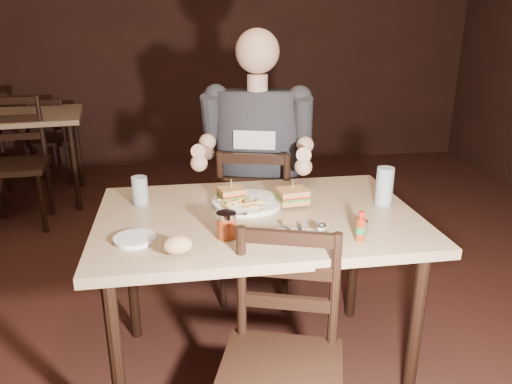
{
  "coord_description": "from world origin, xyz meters",
  "views": [
    {
      "loc": [
        -0.1,
        -1.88,
        1.55
      ],
      "look_at": [
        0.18,
        0.05,
        0.85
      ],
      "focal_mm": 35.0,
      "sensor_mm": 36.0,
      "label": 1
    }
  ],
  "objects": [
    {
      "name": "bg_chair_far",
      "position": [
        -1.37,
        3.02,
        0.42
      ],
      "size": [
        0.4,
        0.43,
        0.83
      ],
      "primitive_type": null,
      "rotation": [
        0.0,
        0.0,
        3.18
      ],
      "color": "black",
      "rests_on": "ground"
    },
    {
      "name": "chair_near",
      "position": [
        0.17,
        -0.57,
        0.44
      ],
      "size": [
        0.52,
        0.54,
        0.87
      ],
      "primitive_type": null,
      "rotation": [
        0.0,
        0.0,
        -0.31
      ],
      "color": "black",
      "rests_on": "ground"
    },
    {
      "name": "syrup_dispenser",
      "position": [
        0.03,
        -0.21,
        0.82
      ],
      "size": [
        0.08,
        0.08,
        0.1
      ],
      "primitive_type": null,
      "rotation": [
        0.0,
        0.0,
        0.01
      ],
      "color": "maroon",
      "rests_on": "main_table"
    },
    {
      "name": "salt_shaker",
      "position": [
        0.37,
        -0.27,
        0.8
      ],
      "size": [
        0.03,
        0.03,
        0.06
      ],
      "primitive_type": null,
      "rotation": [
        0.0,
        0.0,
        0.01
      ],
      "color": "white",
      "rests_on": "main_table"
    },
    {
      "name": "sandwich_right",
      "position": [
        0.34,
        0.07,
        0.84
      ],
      "size": [
        0.14,
        0.12,
        0.1
      ],
      "primitive_type": null,
      "rotation": [
        0.0,
        0.0,
        0.14
      ],
      "color": "#DD9650",
      "rests_on": "dinner_plate"
    },
    {
      "name": "main_table",
      "position": [
        0.18,
        0.0,
        0.7
      ],
      "size": [
        1.32,
        0.89,
        0.77
      ],
      "rotation": [
        0.0,
        0.0,
        0.01
      ],
      "color": "tan",
      "rests_on": "ground"
    },
    {
      "name": "hot_sauce",
      "position": [
        0.51,
        -0.3,
        0.83
      ],
      "size": [
        0.04,
        0.04,
        0.11
      ],
      "primitive_type": null,
      "rotation": [
        0.0,
        0.0,
        0.01
      ],
      "color": "maroon",
      "rests_on": "main_table"
    },
    {
      "name": "dinner_plate",
      "position": [
        0.15,
        0.11,
        0.78
      ],
      "size": [
        0.3,
        0.3,
        0.02
      ],
      "primitive_type": "cylinder",
      "rotation": [
        0.0,
        0.0,
        0.01
      ],
      "color": "white",
      "rests_on": "main_table"
    },
    {
      "name": "glass_left",
      "position": [
        -0.31,
        0.19,
        0.83
      ],
      "size": [
        0.07,
        0.07,
        0.12
      ],
      "primitive_type": "cylinder",
      "rotation": [
        0.0,
        0.0,
        0.01
      ],
      "color": "silver",
      "rests_on": "main_table"
    },
    {
      "name": "ketchup_dollop",
      "position": [
        0.35,
        0.09,
        0.79
      ],
      "size": [
        0.04,
        0.04,
        0.01
      ],
      "primitive_type": "ellipsoid",
      "rotation": [
        0.0,
        0.0,
        0.01
      ],
      "color": "maroon",
      "rests_on": "dinner_plate"
    },
    {
      "name": "room_shell",
      "position": [
        0.0,
        0.0,
        1.4
      ],
      "size": [
        7.0,
        7.0,
        7.0
      ],
      "color": "black",
      "rests_on": "ground"
    },
    {
      "name": "knife",
      "position": [
        0.27,
        -0.2,
        0.78
      ],
      "size": [
        0.05,
        0.22,
        0.01
      ],
      "primitive_type": "cube",
      "rotation": [
        0.0,
        0.0,
        0.18
      ],
      "color": "silver",
      "rests_on": "napkin"
    },
    {
      "name": "chair_far",
      "position": [
        0.28,
        0.66,
        0.45
      ],
      "size": [
        0.52,
        0.55,
        0.9
      ],
      "primitive_type": null,
      "rotation": [
        0.0,
        0.0,
        2.87
      ],
      "color": "black",
      "rests_on": "ground"
    },
    {
      "name": "pepper_shaker",
      "position": [
        0.54,
        -0.24,
        0.8
      ],
      "size": [
        0.03,
        0.03,
        0.05
      ],
      "primitive_type": null,
      "rotation": [
        0.0,
        0.0,
        0.01
      ],
      "color": "#38332D",
      "rests_on": "main_table"
    },
    {
      "name": "bg_table",
      "position": [
        -1.37,
        2.47,
        0.68
      ],
      "size": [
        0.9,
        0.9,
        0.77
      ],
      "rotation": [
        0.0,
        0.0,
        0.14
      ],
      "color": "tan",
      "rests_on": "ground"
    },
    {
      "name": "bread_roll",
      "position": [
        -0.15,
        -0.33,
        0.81
      ],
      "size": [
        0.1,
        0.09,
        0.06
      ],
      "primitive_type": "ellipsoid",
      "rotation": [
        0.0,
        0.0,
        0.01
      ],
      "color": "tan",
      "rests_on": "side_plate"
    },
    {
      "name": "bg_chair_near",
      "position": [
        -1.37,
        1.92,
        0.48
      ],
      "size": [
        0.48,
        0.52,
        0.97
      ],
      "primitive_type": null,
      "rotation": [
        0.0,
        0.0,
        0.08
      ],
      "color": "black",
      "rests_on": "ground"
    },
    {
      "name": "glass_right",
      "position": [
        0.73,
        0.03,
        0.85
      ],
      "size": [
        0.07,
        0.07,
        0.17
      ],
      "primitive_type": "cylinder",
      "rotation": [
        0.0,
        0.0,
        0.01
      ],
      "color": "silver",
      "rests_on": "main_table"
    },
    {
      "name": "side_plate",
      "position": [
        -0.3,
        -0.19,
        0.78
      ],
      "size": [
        0.15,
        0.15,
        0.01
      ],
      "primitive_type": "cylinder",
      "rotation": [
        0.0,
        0.0,
        0.01
      ],
      "color": "white",
      "rests_on": "main_table"
    },
    {
      "name": "fries_pile",
      "position": [
        0.13,
        0.05,
        0.8
      ],
      "size": [
        0.24,
        0.17,
        0.04
      ],
      "primitive_type": null,
      "rotation": [
        0.0,
        0.0,
        0.01
      ],
      "color": "tan",
      "rests_on": "dinner_plate"
    },
    {
      "name": "napkin",
      "position": [
        0.29,
        -0.23,
        0.77
      ],
      "size": [
        0.17,
        0.16,
        0.0
      ],
      "primitive_type": "cube",
      "rotation": [
        0.0,
        0.0,
        -0.15
      ],
      "color": "white",
      "rests_on": "main_table"
    },
    {
      "name": "sandwich_left",
      "position": [
        0.08,
        0.13,
        0.83
      ],
      "size": [
        0.12,
        0.11,
        0.09
      ],
      "primitive_type": null,
      "rotation": [
        0.0,
        0.0,
        0.25
      ],
      "color": "#DD9650",
      "rests_on": "dinner_plate"
    },
    {
      "name": "fork",
      "position": [
        0.31,
        -0.2,
        0.78
      ],
      "size": [
        0.05,
        0.18,
        0.01
      ],
      "primitive_type": "cube",
      "rotation": [
        0.0,
        0.0,
        -0.19
      ],
      "color": "silver",
      "rests_on": "napkin"
    },
    {
      "name": "diner",
      "position": [
        0.26,
        0.61,
        0.98
      ],
      "size": [
        0.69,
        0.6,
        1.02
      ],
      "primitive_type": null,
      "rotation": [
        0.0,
        0.0,
        -0.27
      ],
      "color": "#2F2E33",
      "rests_on": "chair_far"
    }
  ]
}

